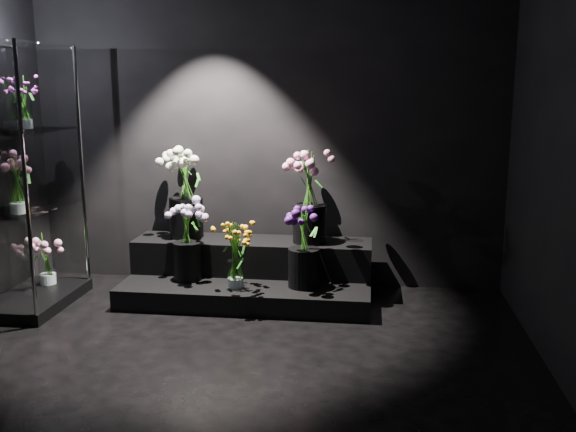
# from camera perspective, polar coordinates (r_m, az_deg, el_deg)

# --- Properties ---
(floor) EXTENTS (4.00, 4.00, 0.00)m
(floor) POSITION_cam_1_polar(r_m,az_deg,el_deg) (3.88, -6.86, -14.52)
(floor) COLOR black
(floor) RESTS_ON ground
(wall_back) EXTENTS (4.00, 0.00, 4.00)m
(wall_back) POSITION_cam_1_polar(r_m,az_deg,el_deg) (5.45, -2.01, 8.40)
(wall_back) COLOR black
(wall_back) RESTS_ON floor
(display_riser) EXTENTS (1.97, 0.88, 0.44)m
(display_riser) POSITION_cam_1_polar(r_m,az_deg,el_deg) (5.29, -3.39, -5.13)
(display_riser) COLOR black
(display_riser) RESTS_ON floor
(display_case) EXTENTS (0.55, 0.91, 2.00)m
(display_case) POSITION_cam_1_polar(r_m,az_deg,el_deg) (5.25, -22.35, 3.05)
(display_case) COLOR black
(display_case) RESTS_ON floor
(bouquet_orange_bells) EXTENTS (0.35, 0.35, 0.50)m
(bouquet_orange_bells) POSITION_cam_1_polar(r_m,az_deg,el_deg) (4.92, -4.72, -3.48)
(bouquet_orange_bells) COLOR white
(bouquet_orange_bells) RESTS_ON display_riser
(bouquet_lilac) EXTENTS (0.39, 0.39, 0.63)m
(bouquet_lilac) POSITION_cam_1_polar(r_m,az_deg,el_deg) (5.15, -9.00, -1.61)
(bouquet_lilac) COLOR black
(bouquet_lilac) RESTS_ON display_riser
(bouquet_purple) EXTENTS (0.44, 0.44, 0.63)m
(bouquet_purple) POSITION_cam_1_polar(r_m,az_deg,el_deg) (4.92, 1.43, -2.34)
(bouquet_purple) COLOR black
(bouquet_purple) RESTS_ON display_riser
(bouquet_cream_roses) EXTENTS (0.56, 0.56, 0.73)m
(bouquet_cream_roses) POSITION_cam_1_polar(r_m,az_deg,el_deg) (5.42, -9.11, 2.53)
(bouquet_cream_roses) COLOR black
(bouquet_cream_roses) RESTS_ON display_riser
(bouquet_pink_roses) EXTENTS (0.44, 0.44, 0.74)m
(bouquet_pink_roses) POSITION_cam_1_polar(r_m,az_deg,el_deg) (5.17, 1.94, 2.15)
(bouquet_pink_roses) COLOR black
(bouquet_pink_roses) RESTS_ON display_riser
(bouquet_case_pink) EXTENTS (0.39, 0.39, 0.42)m
(bouquet_case_pink) POSITION_cam_1_polar(r_m,az_deg,el_deg) (5.04, -22.97, 2.75)
(bouquet_case_pink) COLOR white
(bouquet_case_pink) RESTS_ON display_case
(bouquet_case_magenta) EXTENTS (0.27, 0.27, 0.39)m
(bouquet_case_magenta) POSITION_cam_1_polar(r_m,az_deg,el_deg) (5.32, -22.45, 9.34)
(bouquet_case_magenta) COLOR white
(bouquet_case_magenta) RESTS_ON display_case
(bouquet_case_base_pink) EXTENTS (0.38, 0.38, 0.42)m
(bouquet_case_base_pink) POSITION_cam_1_polar(r_m,az_deg,el_deg) (5.61, -20.69, -3.45)
(bouquet_case_base_pink) COLOR white
(bouquet_case_base_pink) RESTS_ON display_case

